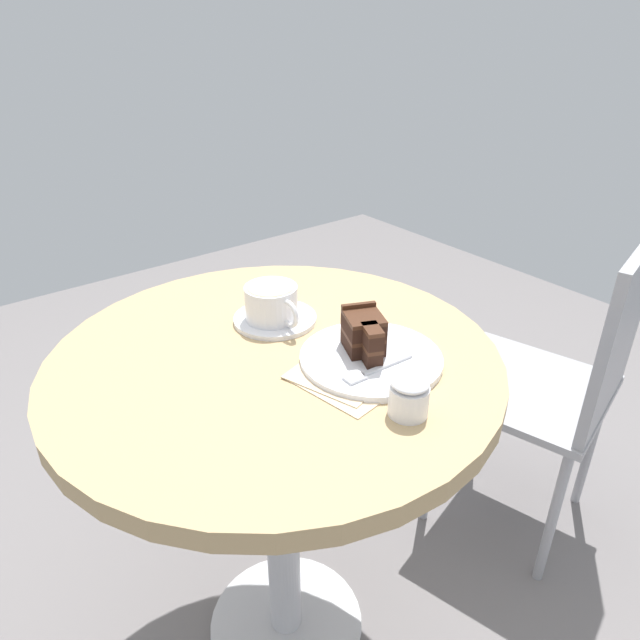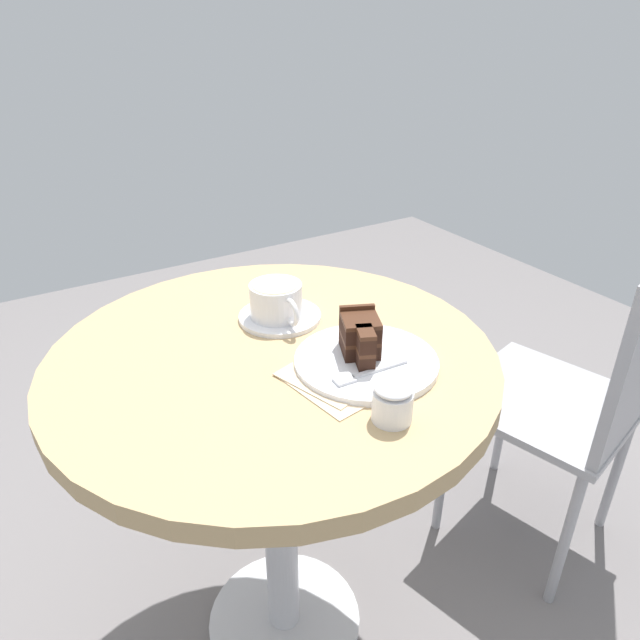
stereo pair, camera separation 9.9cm
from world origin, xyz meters
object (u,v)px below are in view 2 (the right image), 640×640
Objects in this scene: coffee_cup at (277,300)px; sugar_pot at (393,401)px; cake_slice at (361,336)px; cafe_chair at (588,390)px; cake_plate at (366,361)px; teaspoon at (268,306)px; saucer at (280,316)px; fork at (363,374)px; napkin at (339,376)px.

coffee_cup is 0.35m from sugar_pot.
cake_slice is 0.13× the size of cafe_chair.
coffee_cup is 0.22m from cake_plate.
teaspoon is 0.10× the size of cafe_chair.
cafe_chair is 0.71m from sugar_pot.
cake_plate is at bearing 14.04° from coffee_cup.
fork reaches higher than saucer.
coffee_cup is at bearing -179.96° from sugar_pot.
cake_slice reaches higher than coffee_cup.
cake_slice is at bearing -20.74° from cafe_chair.
sugar_pot is at bearing -18.96° from cake_slice.
sugar_pot is (0.15, -0.05, -0.01)m from cake_slice.
cafe_chair is at bearing 86.59° from napkin.
fork is (0.30, 0.02, 0.00)m from teaspoon.
teaspoon is at bearing 175.44° from coffee_cup.
cake_slice is (0.20, 0.05, 0.00)m from coffee_cup.
saucer is 2.52× the size of sugar_pot.
napkin is at bearing -2.95° from saucer.
coffee_cup is 0.99× the size of fork.
saucer is at bearing -120.27° from teaspoon.
cafe_chair reaches higher than teaspoon.
cafe_chair is 13.58× the size of sugar_pot.
coffee_cup is at bearing -36.36° from cafe_chair.
sugar_pot is at bearing 82.58° from fork.
sugar_pot is at bearing -21.23° from cake_plate.
teaspoon is (-0.04, 0.00, -0.03)m from coffee_cup.
fork is 0.68m from cafe_chair.
saucer is 0.04m from coffee_cup.
fork reaches higher than napkin.
napkin is at bearing -51.03° from fork.
sugar_pot is (0.09, -0.65, 0.27)m from cafe_chair.
coffee_cup is at bearing -164.73° from cake_slice.
cake_slice is 0.55× the size of napkin.
cake_plate is 1.78× the size of fork.
cake_plate is 0.28× the size of cafe_chair.
cake_slice is at bearing 15.27° from coffee_cup.
cake_slice is 0.81× the size of fork.
teaspoon is at bearing -169.08° from cake_plate.
saucer is 0.19× the size of cafe_chair.
sugar_pot reaches higher than cake_plate.
napkin is at bearing -18.01° from cafe_chair.
coffee_cup is 0.20m from cake_slice.
cake_slice reaches higher than saucer.
cake_slice reaches higher than fork.
sugar_pot reaches higher than teaspoon.
cake_slice reaches higher than teaspoon.
cafe_chair reaches higher than saucer.
saucer is 0.26m from fork.
coffee_cup reaches higher than cake_plate.
cake_slice is at bearing 179.92° from cake_plate.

